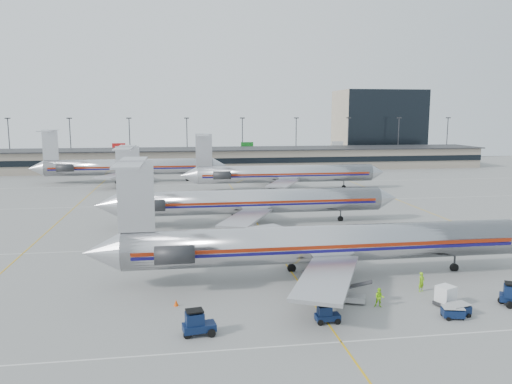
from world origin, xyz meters
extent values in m
plane|color=gray|center=(0.00, 0.00, 0.00)|extent=(260.00, 260.00, 0.00)
cube|color=silver|center=(0.00, 10.00, 0.01)|extent=(160.00, 0.15, 0.02)
cube|color=gray|center=(0.00, 98.00, 3.00)|extent=(160.00, 16.00, 6.00)
cube|color=black|center=(0.00, 89.90, 3.20)|extent=(160.00, 0.20, 1.60)
cube|color=#2D2D30|center=(0.00, 98.00, 6.10)|extent=(162.00, 17.00, 0.30)
cylinder|color=#38383D|center=(-63.00, 112.00, 7.50)|extent=(0.30, 0.30, 15.00)
cube|color=#2D2D30|center=(-63.00, 112.00, 15.10)|extent=(1.60, 0.40, 0.35)
cylinder|color=#38383D|center=(-45.00, 112.00, 7.50)|extent=(0.30, 0.30, 15.00)
cube|color=#2D2D30|center=(-45.00, 112.00, 15.10)|extent=(1.60, 0.40, 0.35)
cylinder|color=#38383D|center=(-27.00, 112.00, 7.50)|extent=(0.30, 0.30, 15.00)
cube|color=#2D2D30|center=(-27.00, 112.00, 15.10)|extent=(1.60, 0.40, 0.35)
cylinder|color=#38383D|center=(-9.00, 112.00, 7.50)|extent=(0.30, 0.30, 15.00)
cube|color=#2D2D30|center=(-9.00, 112.00, 15.10)|extent=(1.60, 0.40, 0.35)
cylinder|color=#38383D|center=(9.00, 112.00, 7.50)|extent=(0.30, 0.30, 15.00)
cube|color=#2D2D30|center=(9.00, 112.00, 15.10)|extent=(1.60, 0.40, 0.35)
cylinder|color=#38383D|center=(27.00, 112.00, 7.50)|extent=(0.30, 0.30, 15.00)
cube|color=#2D2D30|center=(27.00, 112.00, 15.10)|extent=(1.60, 0.40, 0.35)
cylinder|color=#38383D|center=(45.00, 112.00, 7.50)|extent=(0.30, 0.30, 15.00)
cube|color=#2D2D30|center=(45.00, 112.00, 15.10)|extent=(1.60, 0.40, 0.35)
cylinder|color=#38383D|center=(63.00, 112.00, 7.50)|extent=(0.30, 0.30, 15.00)
cube|color=#2D2D30|center=(63.00, 112.00, 15.10)|extent=(1.60, 0.40, 0.35)
cylinder|color=#38383D|center=(81.00, 112.00, 7.50)|extent=(0.30, 0.30, 15.00)
cube|color=#2D2D30|center=(81.00, 112.00, 15.10)|extent=(1.60, 0.40, 0.35)
cube|color=tan|center=(62.00, 128.00, 12.50)|extent=(30.00, 20.00, 25.00)
cylinder|color=#BCBCC1|center=(3.07, -3.73, 3.50)|extent=(40.04, 3.70, 3.70)
cone|color=silver|center=(-18.75, -3.73, 3.50)|extent=(3.60, 3.70, 3.70)
cube|color=maroon|center=(3.07, -5.60, 3.65)|extent=(38.04, 0.05, 0.35)
cube|color=#110C56|center=(3.07, -5.60, 3.25)|extent=(38.04, 0.05, 0.28)
cube|color=silver|center=(1.07, 3.27, 2.50)|extent=(9.31, 13.57, 0.32)
cube|color=silver|center=(1.07, -10.74, 2.50)|extent=(9.31, 13.57, 0.32)
cube|color=silver|center=(-15.45, -3.73, 8.76)|extent=(3.40, 0.25, 6.81)
cube|color=silver|center=(-15.75, -3.73, 11.96)|extent=(2.40, 10.51, 0.18)
cylinder|color=#2D2D30|center=(-11.95, -0.88, 3.80)|extent=(3.60, 1.70, 1.70)
cylinder|color=#2D2D30|center=(-11.95, -6.59, 3.80)|extent=(3.60, 1.70, 1.70)
cylinder|color=#2D2D30|center=(17.08, -3.73, 0.83)|extent=(0.20, 0.20, 1.65)
cylinder|color=#2D2D30|center=(0.06, -6.14, 0.83)|extent=(0.20, 0.20, 1.65)
cylinder|color=#2D2D30|center=(0.06, -1.33, 0.83)|extent=(0.20, 0.20, 1.65)
cylinder|color=black|center=(17.08, -3.73, 0.35)|extent=(0.90, 0.30, 0.90)
cylinder|color=#BCBCC1|center=(-0.61, 22.00, 3.42)|extent=(39.05, 3.61, 3.61)
cone|color=#BCBCC1|center=(20.48, 22.00, 3.42)|extent=(3.12, 3.61, 3.61)
cone|color=silver|center=(-21.90, 22.00, 3.42)|extent=(3.51, 3.61, 3.61)
cube|color=maroon|center=(-0.61, 20.19, 3.56)|extent=(37.10, 0.05, 0.34)
cube|color=#110C56|center=(-0.61, 20.19, 3.17)|extent=(37.10, 0.05, 0.27)
cube|color=silver|center=(-2.56, 28.84, 2.44)|extent=(9.08, 13.24, 0.31)
cube|color=silver|center=(-2.56, 15.17, 2.44)|extent=(9.08, 13.24, 0.31)
cube|color=silver|center=(-18.67, 22.00, 8.54)|extent=(3.32, 0.24, 6.64)
cube|color=silver|center=(-18.97, 22.00, 11.67)|extent=(2.34, 10.25, 0.18)
cylinder|color=#2D2D30|center=(-15.26, 24.79, 3.71)|extent=(3.51, 1.66, 1.66)
cylinder|color=#2D2D30|center=(-15.26, 19.22, 3.71)|extent=(3.51, 1.66, 1.66)
cylinder|color=#2D2D30|center=(13.06, 22.00, 0.81)|extent=(0.20, 0.20, 1.61)
cylinder|color=#2D2D30|center=(-3.54, 19.66, 0.81)|extent=(0.20, 0.20, 1.61)
cylinder|color=#2D2D30|center=(-3.54, 24.35, 0.81)|extent=(0.20, 0.20, 1.61)
cylinder|color=black|center=(13.06, 22.00, 0.34)|extent=(0.88, 0.29, 0.88)
cylinder|color=#BCBCC1|center=(11.35, 54.53, 3.53)|extent=(38.36, 3.74, 3.74)
cone|color=#BCBCC1|center=(32.15, 54.53, 3.53)|extent=(3.23, 3.74, 3.74)
cone|color=silver|center=(-9.65, 54.53, 3.53)|extent=(3.63, 3.74, 3.74)
cube|color=maroon|center=(11.35, 52.65, 3.68)|extent=(36.44, 0.05, 0.35)
cube|color=#110C56|center=(11.35, 52.65, 3.28)|extent=(36.44, 0.05, 0.28)
cube|color=silver|center=(9.33, 61.59, 2.52)|extent=(9.39, 13.69, 0.32)
cube|color=silver|center=(9.33, 47.46, 2.52)|extent=(9.39, 13.69, 0.32)
cube|color=silver|center=(-6.32, 54.53, 8.83)|extent=(3.43, 0.25, 6.86)
cube|color=silver|center=(-6.62, 54.53, 12.06)|extent=(2.42, 10.60, 0.18)
cylinder|color=#2D2D30|center=(-2.79, 57.40, 3.84)|extent=(3.63, 1.72, 1.72)
cylinder|color=#2D2D30|center=(-2.79, 51.65, 3.84)|extent=(3.63, 1.72, 1.72)
cylinder|color=#2D2D30|center=(24.47, 54.53, 0.83)|extent=(0.20, 0.20, 1.67)
cylinder|color=#2D2D30|center=(8.32, 52.10, 0.83)|extent=(0.20, 0.20, 1.67)
cylinder|color=#2D2D30|center=(8.32, 56.95, 0.83)|extent=(0.20, 0.20, 1.67)
cylinder|color=black|center=(24.47, 54.53, 0.35)|extent=(0.91, 0.30, 0.91)
cylinder|color=#BCBCC1|center=(-23.21, 72.95, 3.66)|extent=(39.78, 3.87, 3.87)
cone|color=#BCBCC1|center=(-1.65, 72.95, 3.66)|extent=(3.35, 3.87, 3.87)
cone|color=silver|center=(-44.99, 72.95, 3.66)|extent=(3.77, 3.87, 3.87)
cube|color=maroon|center=(-23.21, 71.01, 3.82)|extent=(37.79, 0.05, 0.37)
cube|color=#110C56|center=(-23.21, 71.01, 3.40)|extent=(37.79, 0.05, 0.29)
cube|color=silver|center=(-25.31, 80.28, 2.62)|extent=(9.74, 14.19, 0.34)
cube|color=silver|center=(-25.31, 65.62, 2.62)|extent=(9.74, 14.19, 0.34)
cube|color=silver|center=(-41.54, 72.95, 9.16)|extent=(3.56, 0.26, 7.12)
cube|color=silver|center=(-41.85, 72.95, 12.51)|extent=(2.51, 10.99, 0.19)
cylinder|color=#2D2D30|center=(-37.87, 75.94, 3.98)|extent=(3.77, 1.78, 1.78)
cylinder|color=#2D2D30|center=(-37.87, 69.97, 3.98)|extent=(3.77, 1.78, 1.78)
cylinder|color=#2D2D30|center=(-9.60, 72.95, 0.86)|extent=(0.21, 0.21, 1.73)
cylinder|color=#2D2D30|center=(-26.36, 70.44, 0.86)|extent=(0.21, 0.21, 1.73)
cylinder|color=#2D2D30|center=(-26.36, 75.47, 0.86)|extent=(0.21, 0.21, 1.73)
cylinder|color=black|center=(-9.60, 72.95, 0.37)|extent=(0.94, 0.31, 0.94)
cube|color=#0A193B|center=(-10.13, -15.25, 0.61)|extent=(2.59, 1.58, 0.55)
cube|color=#0A193B|center=(-10.46, -15.25, 1.27)|extent=(1.48, 1.30, 1.00)
cube|color=black|center=(-10.46, -15.25, 1.93)|extent=(1.42, 1.23, 0.09)
cylinder|color=black|center=(-9.25, -14.70, 0.31)|extent=(0.62, 0.20, 0.62)
cylinder|color=black|center=(-9.25, -15.80, 0.31)|extent=(0.62, 0.20, 0.62)
cylinder|color=black|center=(-11.02, -14.70, 0.31)|extent=(0.62, 0.20, 0.62)
cylinder|color=black|center=(-11.02, -15.80, 0.31)|extent=(0.62, 0.20, 0.62)
cube|color=#0A193B|center=(0.00, -14.56, 0.48)|extent=(1.95, 1.00, 0.44)
cube|color=#0A193B|center=(-0.26, -14.56, 1.01)|extent=(1.07, 0.90, 0.79)
cube|color=black|center=(-0.26, -14.56, 1.54)|extent=(1.03, 0.85, 0.07)
cylinder|color=black|center=(0.71, -14.12, 0.25)|extent=(0.49, 0.16, 0.49)
cylinder|color=black|center=(0.71, -15.00, 0.25)|extent=(0.49, 0.16, 0.49)
cylinder|color=black|center=(-0.70, -14.12, 0.25)|extent=(0.49, 0.16, 0.49)
cylinder|color=black|center=(-0.70, -15.00, 0.25)|extent=(0.49, 0.16, 0.49)
cylinder|color=black|center=(16.17, -12.96, 0.32)|extent=(0.64, 0.21, 0.64)
cylinder|color=black|center=(16.17, -14.10, 0.32)|extent=(0.64, 0.21, 0.64)
cube|color=#0A193B|center=(10.30, -15.21, 0.48)|extent=(1.88, 1.49, 0.61)
cube|color=#9B9B9B|center=(10.30, -15.21, 0.92)|extent=(1.88, 1.49, 0.05)
cylinder|color=black|center=(10.91, -14.73, 0.16)|extent=(0.31, 0.12, 0.31)
cylinder|color=black|center=(10.91, -15.69, 0.16)|extent=(0.31, 0.12, 0.31)
cylinder|color=black|center=(9.69, -14.73, 0.16)|extent=(0.31, 0.12, 0.31)
cylinder|color=black|center=(9.69, -15.69, 0.16)|extent=(0.31, 0.12, 0.31)
cube|color=#0A193B|center=(11.02, -14.80, 0.51)|extent=(2.03, 1.63, 0.65)
cube|color=#9B9B9B|center=(11.02, -14.80, 0.98)|extent=(2.03, 1.63, 0.06)
cylinder|color=black|center=(11.68, -14.29, 0.17)|extent=(0.34, 0.13, 0.34)
cylinder|color=black|center=(11.68, -15.32, 0.17)|extent=(0.34, 0.13, 0.34)
cylinder|color=black|center=(10.37, -14.29, 0.17)|extent=(0.34, 0.13, 0.34)
cylinder|color=black|center=(10.37, -15.32, 0.17)|extent=(0.34, 0.13, 0.34)
cube|color=#2D2D30|center=(11.11, -12.60, 0.23)|extent=(2.05, 1.90, 0.28)
cube|color=white|center=(11.11, -12.60, 1.06)|extent=(1.76, 1.71, 1.38)
cylinder|color=black|center=(11.76, -12.05, 0.11)|extent=(0.22, 0.11, 0.22)
cylinder|color=black|center=(11.76, -13.15, 0.11)|extent=(0.22, 0.11, 0.22)
cylinder|color=black|center=(10.47, -12.05, 0.11)|extent=(0.22, 0.11, 0.22)
cylinder|color=black|center=(10.47, -13.15, 0.11)|extent=(0.22, 0.11, 0.22)
cube|color=#9B9B9B|center=(2.89, -10.63, 0.41)|extent=(3.49, 2.32, 0.46)
cube|color=#2D2D30|center=(3.43, -10.63, 1.46)|extent=(3.40, 2.00, 1.18)
cylinder|color=black|center=(4.07, -10.13, 0.23)|extent=(0.46, 0.15, 0.46)
cylinder|color=black|center=(4.07, -11.13, 0.23)|extent=(0.46, 0.15, 0.46)
cylinder|color=black|center=(1.70, -10.13, 0.23)|extent=(0.46, 0.15, 0.46)
cylinder|color=black|center=(1.70, -11.13, 0.23)|extent=(0.46, 0.15, 0.46)
imported|color=#81CC13|center=(10.70, -9.03, 0.92)|extent=(0.79, 0.67, 1.85)
imported|color=#9AF116|center=(5.33, -12.06, 0.84)|extent=(0.98, 0.88, 1.67)
cone|color=#EB4907|center=(-11.89, -9.20, 0.28)|extent=(0.47, 0.47, 0.57)
camera|label=1|loc=(-11.23, -50.73, 16.37)|focal=35.00mm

